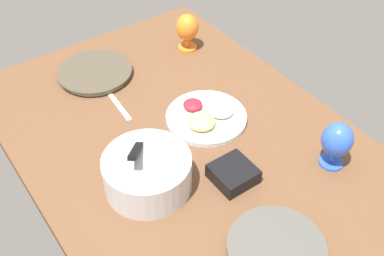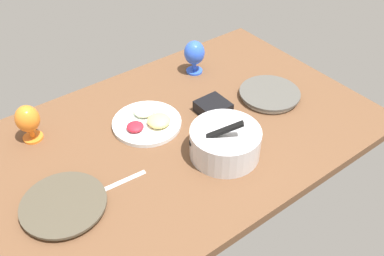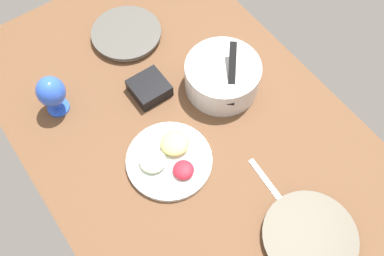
# 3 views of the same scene
# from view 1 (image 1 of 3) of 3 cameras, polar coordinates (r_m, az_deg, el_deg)

# --- Properties ---
(ground_plane) EXTENTS (1.60, 1.04, 0.04)m
(ground_plane) POSITION_cam_1_polar(r_m,az_deg,el_deg) (1.63, 0.20, -2.77)
(ground_plane) COLOR brown
(dinner_plate_left) EXTENTS (0.27, 0.27, 0.03)m
(dinner_plate_left) POSITION_cam_1_polar(r_m,az_deg,el_deg) (1.37, 9.91, -13.83)
(dinner_plate_left) COLOR silver
(dinner_plate_left) RESTS_ON ground_plane
(dinner_plate_right) EXTENTS (0.29, 0.29, 0.03)m
(dinner_plate_right) POSITION_cam_1_polar(r_m,az_deg,el_deg) (1.94, -11.37, 6.42)
(dinner_plate_right) COLOR beige
(dinner_plate_right) RESTS_ON ground_plane
(mixing_bowl) EXTENTS (0.27, 0.27, 0.18)m
(mixing_bowl) POSITION_cam_1_polar(r_m,az_deg,el_deg) (1.46, -5.30, -5.18)
(mixing_bowl) COLOR silver
(mixing_bowl) RESTS_ON ground_plane
(fruit_platter) EXTENTS (0.29, 0.29, 0.05)m
(fruit_platter) POSITION_cam_1_polar(r_m,az_deg,el_deg) (1.70, 1.69, 1.36)
(fruit_platter) COLOR silver
(fruit_platter) RESTS_ON ground_plane
(hurricane_glass_orange) EXTENTS (0.09, 0.09, 0.16)m
(hurricane_glass_orange) POSITION_cam_1_polar(r_m,az_deg,el_deg) (2.02, -0.56, 11.65)
(hurricane_glass_orange) COLOR orange
(hurricane_glass_orange) RESTS_ON ground_plane
(hurricane_glass_blue) EXTENTS (0.10, 0.10, 0.16)m
(hurricane_glass_blue) POSITION_cam_1_polar(r_m,az_deg,el_deg) (1.56, 16.75, -1.48)
(hurricane_glass_blue) COLOR blue
(hurricane_glass_blue) RESTS_ON ground_plane
(square_bowl_black) EXTENTS (0.12, 0.12, 0.05)m
(square_bowl_black) POSITION_cam_1_polar(r_m,az_deg,el_deg) (1.50, 4.88, -5.33)
(square_bowl_black) COLOR black
(square_bowl_black) RESTS_ON ground_plane
(fork_by_right_plate) EXTENTS (0.18, 0.03, 0.01)m
(fork_by_right_plate) POSITION_cam_1_polar(r_m,az_deg,el_deg) (1.78, -8.63, 2.63)
(fork_by_right_plate) COLOR silver
(fork_by_right_plate) RESTS_ON ground_plane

